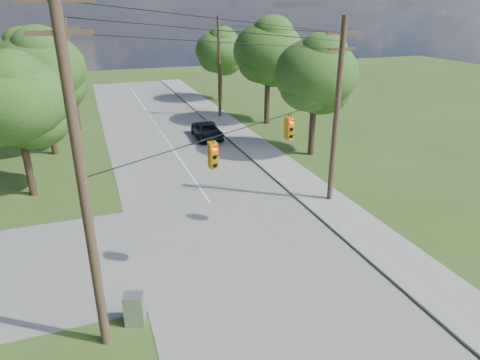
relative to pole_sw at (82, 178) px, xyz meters
name	(u,v)px	position (x,y,z in m)	size (l,w,h in m)	color
ground	(234,319)	(4.60, -0.40, -6.23)	(140.00, 140.00, 0.00)	#324C19
main_road	(239,244)	(6.60, 4.60, -6.21)	(10.00, 100.00, 0.03)	gray
sidewalk_east	(355,222)	(13.30, 4.60, -6.17)	(2.60, 100.00, 0.12)	#9F9B94
pole_sw	(82,178)	(0.00, 0.00, 0.00)	(2.00, 0.32, 12.00)	brown
pole_ne	(337,111)	(13.50, 7.60, -0.76)	(2.00, 0.32, 10.50)	brown
pole_north_e	(219,67)	(13.50, 29.60, -1.10)	(2.00, 0.32, 10.00)	brown
pole_north_w	(73,74)	(-0.40, 29.60, -1.10)	(2.00, 0.32, 10.00)	brown
power_lines	(189,41)	(6.10, 11.14, 2.93)	(13.93, 29.62, 4.93)	black
traffic_signals	(255,140)	(7.15, 4.03, -0.73)	(4.91, 3.27, 1.05)	orange
tree_w_near	(15,100)	(-3.40, 14.60, -0.30)	(6.00, 6.00, 8.40)	#452E22
tree_w_mid	(41,69)	(-2.40, 22.60, 0.35)	(6.40, 6.40, 9.22)	#452E22
tree_w_far	(25,60)	(-4.40, 32.60, 0.02)	(6.00, 6.00, 8.73)	#452E22
tree_e_near	(316,74)	(16.60, 15.60, 0.02)	(6.20, 6.20, 8.81)	#452E22
tree_e_mid	(268,51)	(17.10, 25.60, 0.68)	(6.60, 6.60, 9.64)	#452E22
tree_e_far	(220,51)	(16.10, 37.60, -0.31)	(5.80, 5.80, 8.32)	#452E22
car_main_north	(207,131)	(10.10, 22.52, -5.53)	(2.21, 4.78, 1.33)	black
control_cabinet	(134,309)	(1.10, 0.60, -5.59)	(0.71, 0.51, 1.28)	#999B9E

